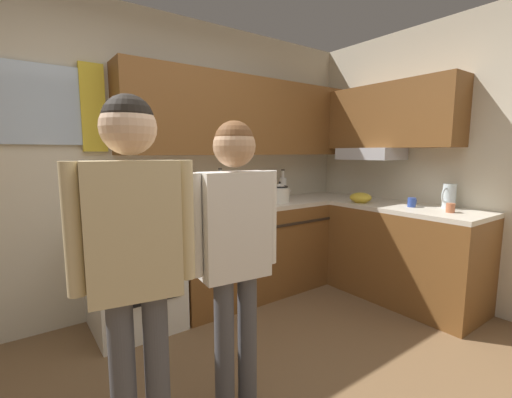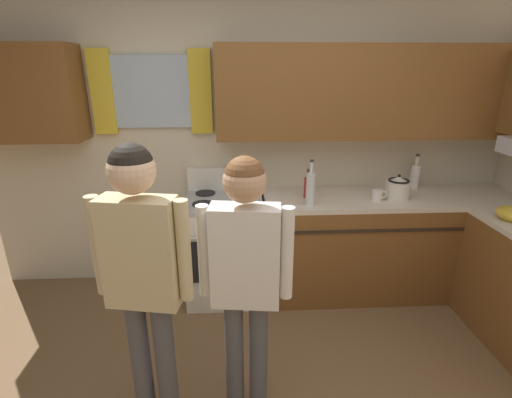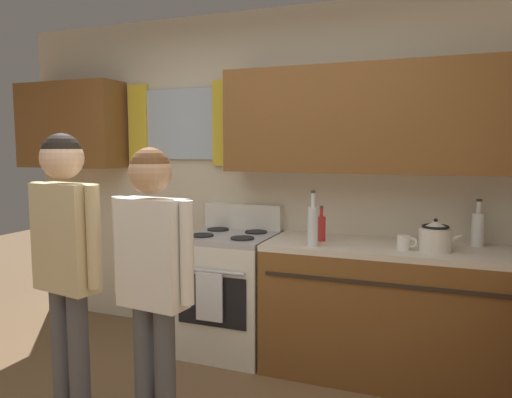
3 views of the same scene
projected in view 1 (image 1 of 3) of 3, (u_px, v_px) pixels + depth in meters
The scene contains 15 objects.
back_wall_unit at pixel (156, 142), 2.99m from camera, with size 4.60×0.42×2.60m.
right_wall_unit at pixel (483, 152), 2.91m from camera, with size 0.52×4.05×2.60m.
kitchen_counter_run at pixel (321, 247), 3.44m from camera, with size 2.19×1.96×0.90m.
stove_oven at pixel (134, 270), 2.72m from camera, with size 0.64×0.67×1.10m.
bottle_tall_clear at pixel (220, 195), 2.89m from camera, with size 0.07×0.07×0.37m.
bottle_sauce_red at pixel (211, 198), 3.05m from camera, with size 0.06×0.06×0.25m.
bottle_milk_white at pixel (283, 187), 3.79m from camera, with size 0.08×0.08×0.31m.
mug_cobalt_blue at pixel (412, 202), 3.13m from camera, with size 0.11×0.07×0.08m.
mug_ceramic_white at pixel (268, 199), 3.30m from camera, with size 0.13×0.08×0.09m.
cup_terracotta at pixel (451, 208), 2.84m from camera, with size 0.11×0.07×0.08m.
stovetop_kettle at pixel (280, 193), 3.44m from camera, with size 0.27×0.20×0.21m.
water_pitcher at pixel (449, 196), 3.05m from camera, with size 0.19×0.11×0.22m.
mixing_bowl at pixel (361, 198), 3.40m from camera, with size 0.21×0.21×0.10m.
adult_left at pixel (134, 245), 1.40m from camera, with size 0.50×0.22×1.62m.
adult_in_plaid at pixel (235, 236), 1.73m from camera, with size 0.48×0.21×1.55m.
Camera 1 is at (-0.99, -1.15, 1.39)m, focal length 24.05 mm.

